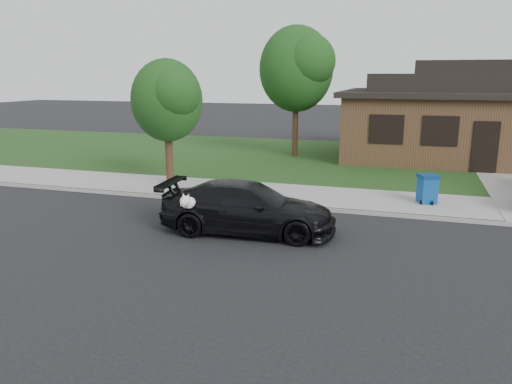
% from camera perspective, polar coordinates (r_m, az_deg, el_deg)
% --- Properties ---
extents(ground, '(120.00, 120.00, 0.00)m').
position_cam_1_polar(ground, '(12.14, 11.36, -6.89)').
color(ground, black).
rests_on(ground, ground).
extents(sidewalk, '(60.00, 3.00, 0.12)m').
position_cam_1_polar(sidewalk, '(16.89, 13.23, -1.03)').
color(sidewalk, gray).
rests_on(sidewalk, ground).
extents(curb, '(60.00, 0.12, 0.12)m').
position_cam_1_polar(curb, '(15.45, 12.79, -2.34)').
color(curb, gray).
rests_on(curb, ground).
extents(lawn, '(60.00, 13.00, 0.13)m').
position_cam_1_polar(lawn, '(24.72, 14.68, 3.36)').
color(lawn, '#193814').
rests_on(lawn, ground).
extents(sedan, '(4.79, 2.38, 1.36)m').
position_cam_1_polar(sedan, '(13.26, -0.99, -1.81)').
color(sedan, black).
rests_on(sedan, ground).
extents(recycling_bin, '(0.73, 0.73, 0.92)m').
position_cam_1_polar(recycling_bin, '(16.81, 18.99, 0.36)').
color(recycling_bin, navy).
rests_on(recycling_bin, sidewalk).
extents(house, '(12.60, 8.60, 4.65)m').
position_cam_1_polar(house, '(26.60, 23.88, 7.84)').
color(house, '#422B1C').
rests_on(house, ground).
extents(tree_0, '(3.78, 3.60, 6.34)m').
position_cam_1_polar(tree_0, '(24.84, 4.95, 14.02)').
color(tree_0, '#332114').
rests_on(tree_0, ground).
extents(tree_2, '(2.73, 2.60, 4.59)m').
position_cam_1_polar(tree_2, '(18.54, -9.94, 10.40)').
color(tree_2, '#332114').
rests_on(tree_2, ground).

